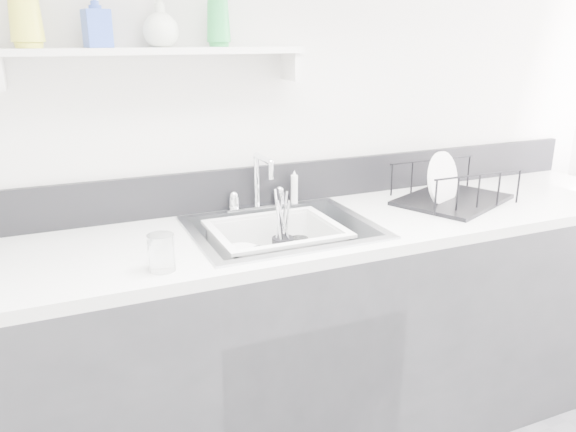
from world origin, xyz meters
name	(u,v)px	position (x,y,z in m)	size (l,w,h in m)	color
counter_run	(283,343)	(0.00, 1.19, 0.46)	(3.20, 0.62, 0.92)	#2C2C2F
backsplash	(253,187)	(0.00, 1.49, 1.00)	(3.20, 0.02, 0.16)	black
sink	(282,252)	(0.00, 1.19, 0.83)	(0.64, 0.52, 0.20)	silver
faucet	(258,195)	(0.00, 1.44, 0.98)	(0.26, 0.18, 0.23)	silver
side_sprayer	(294,187)	(0.16, 1.44, 0.99)	(0.03, 0.03, 0.14)	white
wall_shelf	(158,53)	(-0.35, 1.42, 1.51)	(1.00, 0.16, 0.12)	silver
wash_tub	(276,250)	(-0.02, 1.20, 0.84)	(0.45, 0.37, 0.17)	white
plate_stack	(251,270)	(-0.13, 1.16, 0.79)	(0.25, 0.24, 0.10)	white
utensil_cup	(283,248)	(0.02, 1.23, 0.83)	(0.08, 0.08, 0.27)	black
ladle	(278,262)	(-0.03, 1.16, 0.81)	(0.28, 0.10, 0.08)	silver
tumbler_in_tub	(299,250)	(0.08, 1.22, 0.81)	(0.07, 0.07, 0.09)	white
tumbler_counter	(161,253)	(-0.46, 0.99, 0.97)	(0.08, 0.08, 0.11)	white
dish_rack	(454,183)	(0.77, 1.22, 1.00)	(0.45, 0.33, 0.16)	black
bowl_small	(309,265)	(0.08, 1.14, 0.78)	(0.10, 0.10, 0.03)	white
soap_bottle_a	(23,3)	(-0.74, 1.40, 1.66)	(0.10, 0.10, 0.26)	yellow
soap_bottle_b	(96,19)	(-0.54, 1.41, 1.62)	(0.08, 0.08, 0.17)	#314FB6
soap_bottle_c	(160,23)	(-0.34, 1.42, 1.61)	(0.12, 0.12, 0.15)	silver
soap_bottle_d	(218,14)	(-0.14, 1.42, 1.64)	(0.08, 0.08, 0.21)	green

